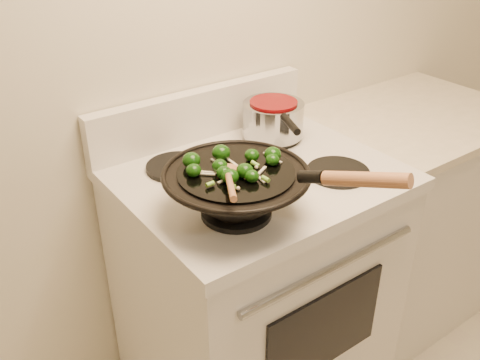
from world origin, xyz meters
TOP-DOWN VIEW (x-y plane):
  - stove at (-0.02, 1.17)m, footprint 0.78×0.67m
  - counter_unit at (0.76, 1.20)m, footprint 0.76×0.62m
  - wok at (-0.19, 1.02)m, footprint 0.37×0.59m
  - stirfry at (-0.20, 1.03)m, footprint 0.24×0.21m
  - wooden_spoon at (-0.25, 0.97)m, footprint 0.17×0.24m
  - saucepan at (0.16, 1.32)m, footprint 0.20×0.31m

SIDE VIEW (x-z plane):
  - counter_unit at x=0.76m, z-range 0.00..0.91m
  - stove at x=-0.02m, z-range -0.07..1.01m
  - saucepan at x=0.16m, z-range 0.93..1.05m
  - wok at x=-0.19m, z-range 0.88..1.12m
  - stirfry at x=-0.20m, z-range 1.04..1.08m
  - wooden_spoon at x=-0.25m, z-range 1.03..1.11m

